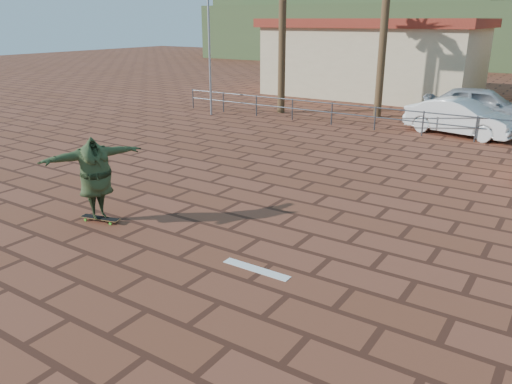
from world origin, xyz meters
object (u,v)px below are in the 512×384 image
skateboarder (96,178)px  longboard (100,218)px  car_white (461,117)px  car_silver (481,106)px

skateboarder → longboard: bearing=0.0°
skateboarder → car_white: 15.04m
skateboarder → car_white: skateboarder is taller
longboard → skateboarder: bearing=0.0°
longboard → car_white: 15.05m
longboard → car_silver: 17.61m
longboard → car_white: size_ratio=0.23×
skateboarder → car_silver: 17.60m
longboard → skateboarder: skateboarder is taller
longboard → car_white: bearing=57.5°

